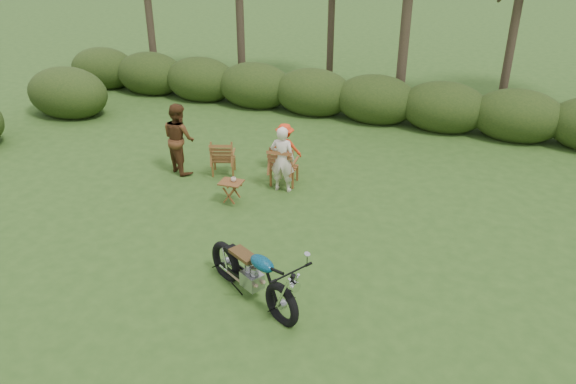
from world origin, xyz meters
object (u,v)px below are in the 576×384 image
at_px(side_table, 232,192).
at_px(adult_a, 283,190).
at_px(child, 285,171).
at_px(motorcycle, 253,297).
at_px(lawn_chair_left, 224,173).
at_px(lawn_chair_right, 284,183).
at_px(cup, 233,179).
at_px(adult_b, 182,171).

bearing_deg(side_table, adult_a, 51.67).
bearing_deg(child, motorcycle, 92.19).
bearing_deg(lawn_chair_left, lawn_chair_right, 159.97).
xyz_separation_m(motorcycle, lawn_chair_left, (-2.71, 4.18, 0.00)).
distance_m(lawn_chair_right, lawn_chair_left, 1.57).
distance_m(side_table, cup, 0.31).
bearing_deg(lawn_chair_left, cup, 104.98).
bearing_deg(child, lawn_chair_right, 96.93).
bearing_deg(lawn_chair_right, adult_b, -1.13).
xyz_separation_m(adult_a, child, (-0.34, 0.98, 0.00)).
bearing_deg(motorcycle, lawn_chair_left, 151.35).
relative_size(adult_a, adult_b, 0.90).
distance_m(lawn_chair_left, adult_a, 1.70).
height_order(motorcycle, lawn_chair_right, motorcycle).
xyz_separation_m(lawn_chair_left, child, (1.33, 0.66, 0.00)).
height_order(lawn_chair_left, side_table, side_table).
bearing_deg(side_table, motorcycle, -57.49).
height_order(cup, adult_a, adult_a).
bearing_deg(motorcycle, adult_b, 162.05).
height_order(adult_a, adult_b, adult_b).
distance_m(lawn_chair_right, adult_a, 0.35).
bearing_deg(lawn_chair_right, lawn_chair_left, -6.40).
bearing_deg(side_table, child, 77.20).
bearing_deg(adult_b, lawn_chair_left, -137.21).
bearing_deg(adult_a, child, -75.25).
bearing_deg(side_table, lawn_chair_left, 123.77).
height_order(lawn_chair_right, side_table, side_table).
distance_m(side_table, child, 2.05).
height_order(motorcycle, side_table, motorcycle).
relative_size(lawn_chair_left, child, 0.73).
height_order(lawn_chair_left, child, child).
relative_size(cup, adult_a, 0.08).
height_order(cup, adult_b, adult_b).
relative_size(motorcycle, lawn_chair_left, 2.40).
bearing_deg(lawn_chair_right, motorcycle, 97.91).
xyz_separation_m(adult_a, adult_b, (-2.70, 0.06, 0.00)).
distance_m(motorcycle, lawn_chair_right, 4.36).
height_order(cup, child, child).
bearing_deg(adult_a, motorcycle, 100.76).
bearing_deg(lawn_chair_right, side_table, 55.48).
xyz_separation_m(cup, adult_a, (0.75, 0.95, -0.56)).
xyz_separation_m(lawn_chair_left, adult_b, (-1.03, -0.26, 0.00)).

